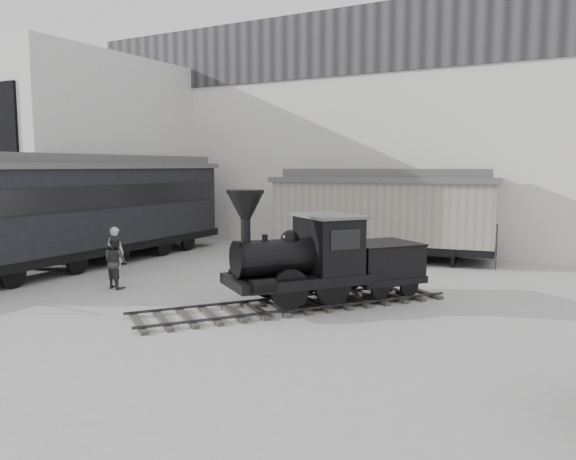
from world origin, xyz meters
The scene contains 8 objects.
ground centered at (0.00, 0.00, 0.00)m, with size 90.00×90.00×0.00m, color #9E9E9B.
north_wall centered at (0.00, 14.98, 5.55)m, with size 34.00×2.51×11.00m.
west_pavilion centered at (-14.50, 9.96, 4.49)m, with size 7.00×12.11×9.00m.
locomotive centered at (1.37, 3.57, 1.18)m, with size 7.02×8.37×3.19m.
boxcar centered at (0.32, 11.97, 1.98)m, with size 9.52×4.08×3.78m.
passenger_coach centered at (-9.40, 4.98, 2.21)m, with size 3.69×15.08×4.01m.
visitor_a centered at (-6.55, 3.69, 0.89)m, with size 0.65×0.43×1.79m, color beige.
visitor_b centered at (-5.22, 2.40, 0.85)m, with size 0.83×0.64×1.70m, color #303030.
Camera 1 is at (8.10, -10.41, 3.89)m, focal length 35.00 mm.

